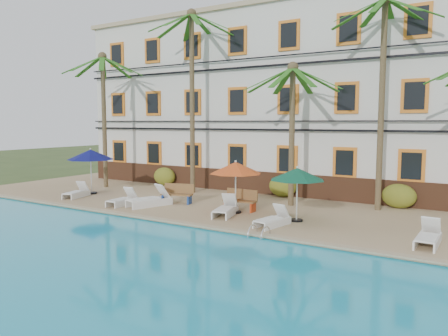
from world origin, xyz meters
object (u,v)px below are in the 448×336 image
Objects in this scene: lounger_c at (150,199)px; pool_ladder at (259,236)px; lounger_a at (77,192)px; lounger_e at (273,219)px; lounger_f at (428,237)px; lounger_d at (226,209)px; palm_d at (383,74)px; palm_a at (104,101)px; palm_c at (292,112)px; palm_b at (192,78)px; bench_right at (241,200)px; umbrella_blue at (91,155)px; umbrella_red at (236,168)px; bench_left at (177,193)px; umbrella_green at (297,174)px; lounger_b at (123,200)px.

lounger_c is 7.04m from pool_ladder.
lounger_a is 11.27m from lounger_e.
lounger_a is 1.00× the size of lounger_f.
lounger_c is 4.03m from lounger_d.
lounger_a is (-13.91, -4.79, -5.63)m from palm_d.
palm_a is 1.20× the size of palm_c.
palm_b is 1.50× the size of palm_c.
lounger_e is 1.15× the size of bench_right.
umbrella_blue reaches higher than lounger_a.
umbrella_red reaches higher than bench_right.
umbrella_red is at bearing -7.68° from bench_left.
umbrella_red reaches higher than lounger_d.
lounger_d is 1.23× the size of bench_left.
lounger_d is (9.02, -0.90, -1.82)m from umbrella_blue.
palm_b is 9.39m from umbrella_green.
palm_d reaches higher than pool_ladder.
lounger_c is (-5.45, -3.55, -4.00)m from palm_c.
umbrella_green is at bearing -12.92° from bench_right.
lounger_b is 2.54m from bench_left.
palm_a is 11.73m from lounger_d.
lounger_b is at bearing -36.09° from palm_a.
lounger_f is (16.51, -0.11, 0.01)m from lounger_a.
lounger_e is 1.10× the size of bench_left.
palm_a is at bearing -178.07° from palm_c.
umbrella_red is (10.33, -2.39, -3.17)m from palm_a.
umbrella_red is 3.80m from bench_left.
bench_left is (-3.48, 0.47, -1.45)m from umbrella_red.
palm_c is at bearing 102.47° from pool_ladder.
palm_c is at bearing 13.79° from umbrella_blue.
umbrella_red is at bearing 6.14° from lounger_a.
umbrella_green reaches higher than bench_right.
lounger_b is at bearing -21.28° from umbrella_blue.
palm_c reaches higher than lounger_a.
lounger_c reaches higher than bench_right.
lounger_c reaches higher than lounger_e.
palm_d reaches higher than lounger_e.
umbrella_red is at bearing 10.57° from lounger_c.
palm_c reaches higher than lounger_c.
palm_c is 8.81× the size of pool_ladder.
palm_c reaches higher than umbrella_green.
bench_left is (-4.83, -2.31, -3.84)m from palm_c.
umbrella_red is 1.03× the size of lounger_c.
palm_c is at bearing 104.04° from lounger_e.
umbrella_green is (-2.20, -3.94, -4.04)m from palm_d.
palm_b reaches higher than umbrella_red.
palm_c reaches higher than bench_right.
palm_b is 5.60× the size of lounger_f.
umbrella_green is (7.54, -3.54, -4.34)m from palm_b.
bench_right is (-1.42, -2.22, -3.84)m from palm_c.
palm_c is 4.17× the size of bench_left.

